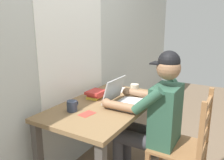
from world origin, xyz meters
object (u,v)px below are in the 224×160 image
(desk, at_px, (106,115))
(wooden_chair, at_px, (185,147))
(coffee_mug_dark, at_px, (72,106))
(book_stack_main, at_px, (96,94))
(seated_person, at_px, (153,115))
(coffee_mug_white, at_px, (135,89))
(landscape_photo_print, at_px, (87,114))
(laptop, at_px, (123,98))
(computer_mouse, at_px, (140,95))

(desk, bearing_deg, wooden_chair, -83.15)
(desk, height_order, coffee_mug_dark, coffee_mug_dark)
(desk, distance_m, book_stack_main, 0.24)
(wooden_chair, bearing_deg, seated_person, 90.00)
(desk, xyz_separation_m, seated_person, (0.08, -0.43, 0.06))
(coffee_mug_white, bearing_deg, desk, 166.88)
(seated_person, relative_size, coffee_mug_white, 10.10)
(wooden_chair, bearing_deg, landscape_photo_print, 117.91)
(laptop, xyz_separation_m, computer_mouse, (0.28, -0.05, -0.04))
(seated_person, bearing_deg, computer_mouse, 42.99)
(seated_person, height_order, book_stack_main, seated_person)
(laptop, bearing_deg, wooden_chair, -87.87)
(desk, distance_m, coffee_mug_dark, 0.37)
(desk, relative_size, seated_person, 0.97)
(seated_person, bearing_deg, coffee_mug_white, 44.82)
(desk, relative_size, laptop, 3.65)
(desk, relative_size, coffee_mug_white, 9.77)
(wooden_chair, height_order, landscape_photo_print, wooden_chair)
(landscape_photo_print, bearing_deg, coffee_mug_dark, 102.40)
(landscape_photo_print, bearing_deg, laptop, -12.06)
(seated_person, relative_size, landscape_photo_print, 9.58)
(landscape_photo_print, bearing_deg, desk, 9.50)
(seated_person, height_order, coffee_mug_white, seated_person)
(wooden_chair, xyz_separation_m, computer_mouse, (0.26, 0.52, 0.30))
(wooden_chair, xyz_separation_m, coffee_mug_white, (0.33, 0.61, 0.33))
(computer_mouse, xyz_separation_m, coffee_mug_white, (0.08, 0.09, 0.03))
(computer_mouse, distance_m, coffee_mug_white, 0.12)
(coffee_mug_white, height_order, landscape_photo_print, coffee_mug_white)
(laptop, relative_size, coffee_mug_white, 2.68)
(coffee_mug_dark, bearing_deg, computer_mouse, -27.46)
(seated_person, xyz_separation_m, coffee_mug_dark, (-0.38, 0.57, 0.10))
(seated_person, xyz_separation_m, book_stack_main, (-0.00, 0.59, 0.10))
(laptop, height_order, coffee_mug_dark, laptop)
(book_stack_main, distance_m, landscape_photo_print, 0.41)
(seated_person, xyz_separation_m, computer_mouse, (0.26, 0.24, 0.07))
(computer_mouse, distance_m, book_stack_main, 0.44)
(landscape_photo_print, bearing_deg, wooden_chair, -53.25)
(desk, xyz_separation_m, laptop, (0.06, -0.14, 0.17))
(desk, height_order, seated_person, seated_person)
(computer_mouse, xyz_separation_m, landscape_photo_print, (-0.63, 0.18, -0.02))
(coffee_mug_dark, relative_size, book_stack_main, 0.65)
(laptop, bearing_deg, desk, 114.86)
(wooden_chair, xyz_separation_m, book_stack_main, (-0.00, 0.87, 0.32))
(wooden_chair, height_order, book_stack_main, wooden_chair)
(coffee_mug_white, height_order, coffee_mug_dark, coffee_mug_white)
(wooden_chair, distance_m, book_stack_main, 0.93)
(seated_person, distance_m, computer_mouse, 0.36)
(seated_person, bearing_deg, book_stack_main, 90.25)
(laptop, bearing_deg, coffee_mug_white, 6.56)
(seated_person, height_order, wooden_chair, seated_person)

